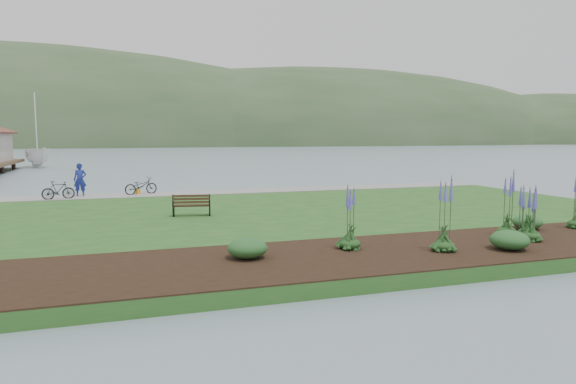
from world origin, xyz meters
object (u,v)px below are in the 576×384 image
at_px(park_bench, 192,205).
at_px(person, 80,177).
at_px(bicycle_a, 141,186).
at_px(sailboat, 38,167).

xyz_separation_m(park_bench, person, (-4.80, 8.66, 0.60)).
relative_size(bicycle_a, sailboat, 0.07).
bearing_deg(park_bench, sailboat, 114.37).
height_order(park_bench, bicycle_a, bicycle_a).
relative_size(park_bench, bicycle_a, 0.86).
xyz_separation_m(person, bicycle_a, (3.14, 0.01, -0.58)).
relative_size(park_bench, person, 0.75).
bearing_deg(person, sailboat, 104.61).
relative_size(person, sailboat, 0.08).
bearing_deg(bicycle_a, person, 70.53).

